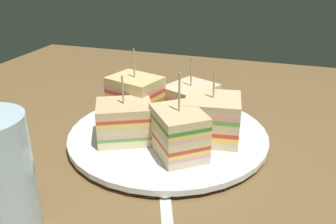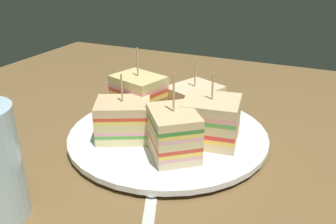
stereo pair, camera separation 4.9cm
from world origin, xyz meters
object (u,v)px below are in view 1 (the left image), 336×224
(sandwich_wedge_0, at_px, (136,99))
(sandwich_wedge_2, at_px, (179,133))
(spoon, at_px, (165,200))
(sandwich_wedge_1, at_px, (125,122))
(chip_pile, at_px, (171,127))
(plate, at_px, (168,135))
(sandwich_wedge_4, at_px, (190,101))
(sandwich_wedge_3, at_px, (212,118))

(sandwich_wedge_0, xyz_separation_m, sandwich_wedge_2, (0.09, -0.07, -0.00))
(sandwich_wedge_2, xyz_separation_m, spoon, (0.01, -0.08, -0.04))
(sandwich_wedge_1, xyz_separation_m, spoon, (0.09, -0.10, -0.03))
(sandwich_wedge_1, bearing_deg, chip_pile, 4.37)
(plate, distance_m, chip_pile, 0.02)
(plate, relative_size, spoon, 1.96)
(spoon, bearing_deg, sandwich_wedge_2, -14.50)
(sandwich_wedge_2, height_order, sandwich_wedge_4, sandwich_wedge_2)
(sandwich_wedge_1, bearing_deg, sandwich_wedge_0, 72.79)
(sandwich_wedge_0, distance_m, sandwich_wedge_2, 0.11)
(sandwich_wedge_0, relative_size, sandwich_wedge_3, 1.14)
(sandwich_wedge_2, distance_m, sandwich_wedge_4, 0.11)
(sandwich_wedge_2, bearing_deg, plate, -8.06)
(sandwich_wedge_1, bearing_deg, sandwich_wedge_4, 30.61)
(plate, bearing_deg, chip_pile, -45.15)
(sandwich_wedge_4, relative_size, chip_pile, 1.62)
(sandwich_wedge_2, height_order, sandwich_wedge_3, sandwich_wedge_2)
(plate, bearing_deg, sandwich_wedge_4, 74.75)
(chip_pile, distance_m, spoon, 0.13)
(sandwich_wedge_1, distance_m, spoon, 0.14)
(sandwich_wedge_4, bearing_deg, spoon, 31.63)
(sandwich_wedge_1, height_order, sandwich_wedge_2, sandwich_wedge_2)
(sandwich_wedge_2, bearing_deg, sandwich_wedge_1, 41.01)
(plate, distance_m, spoon, 0.14)
(sandwich_wedge_0, distance_m, chip_pile, 0.07)
(sandwich_wedge_1, relative_size, sandwich_wedge_3, 0.94)
(sandwich_wedge_2, distance_m, chip_pile, 0.05)
(sandwich_wedge_2, bearing_deg, sandwich_wedge_3, -67.68)
(plate, bearing_deg, sandwich_wedge_1, -141.36)
(sandwich_wedge_1, bearing_deg, plate, 12.54)
(chip_pile, bearing_deg, sandwich_wedge_1, -149.53)
(sandwich_wedge_0, relative_size, sandwich_wedge_4, 1.16)
(sandwich_wedge_4, bearing_deg, chip_pile, 15.75)
(plate, height_order, sandwich_wedge_0, sandwich_wedge_0)
(sandwich_wedge_1, relative_size, sandwich_wedge_2, 0.85)
(sandwich_wedge_3, bearing_deg, sandwich_wedge_0, -18.49)
(plate, height_order, sandwich_wedge_2, sandwich_wedge_2)
(sandwich_wedge_1, distance_m, sandwich_wedge_2, 0.08)
(sandwich_wedge_0, bearing_deg, plate, -3.87)
(sandwich_wedge_0, relative_size, sandwich_wedge_2, 1.03)
(sandwich_wedge_3, bearing_deg, sandwich_wedge_2, 52.30)
(sandwich_wedge_0, bearing_deg, chip_pile, -6.89)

